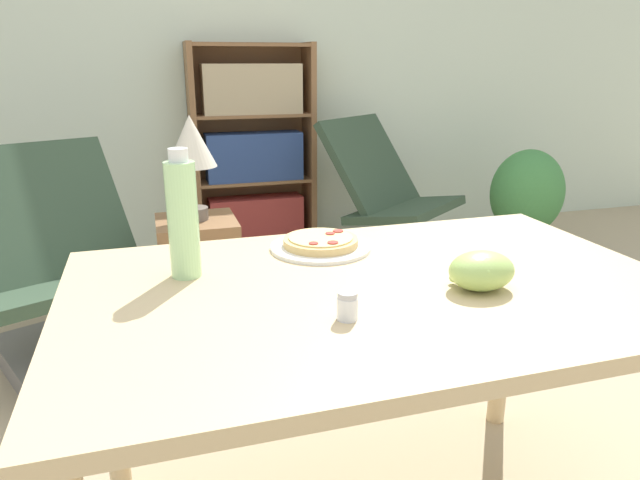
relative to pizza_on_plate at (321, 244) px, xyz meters
The scene contains 12 objects.
wall_back 2.55m from the pizza_on_plate, 87.31° to the left, with size 8.00×0.05×2.60m.
dining_table 0.30m from the pizza_on_plate, 79.73° to the right, with size 1.37×0.87×0.73m.
pizza_on_plate is the anchor object (origin of this frame).
grape_bunch 0.45m from the pizza_on_plate, 55.29° to the right, with size 0.15×0.12×0.09m.
drink_bottle 0.39m from the pizza_on_plate, 164.54° to the right, with size 0.07×0.07×0.30m.
salt_shaker 0.44m from the pizza_on_plate, 100.03° to the right, with size 0.04×0.04×0.06m.
lounge_chair_near 1.37m from the pizza_on_plate, 127.69° to the left, with size 0.85×0.95×0.88m.
lounge_chair_far 2.05m from the pizza_on_plate, 60.54° to the left, with size 0.90×0.98×0.88m.
bookshelf 2.34m from the pizza_on_plate, 84.05° to the left, with size 0.80×0.26×1.33m.
side_table 1.18m from the pizza_on_plate, 103.14° to the left, with size 0.34×0.34×0.56m.
table_lamp 1.09m from the pizza_on_plate, 103.14° to the left, with size 0.21×0.21×0.45m.
potted_plant_floor 2.61m from the pizza_on_plate, 41.60° to the left, with size 0.49×0.42×0.67m.
Camera 1 is at (-0.54, -1.24, 1.22)m, focal length 32.00 mm.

